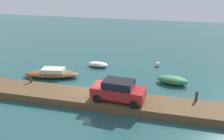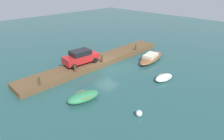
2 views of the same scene
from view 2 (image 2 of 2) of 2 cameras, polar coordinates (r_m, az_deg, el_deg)
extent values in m
plane|color=#234C4C|center=(24.04, -1.44, 0.89)|extent=(84.00, 84.00, 0.00)
cube|color=brown|center=(25.04, -4.03, 2.64)|extent=(21.27, 2.85, 0.64)
ellipsoid|color=brown|center=(26.44, 11.45, 3.51)|extent=(6.01, 2.91, 0.71)
torus|color=olive|center=(26.37, 11.48, 3.90)|extent=(2.23, 2.23, 0.07)
cube|color=beige|center=(26.11, 11.33, 4.22)|extent=(2.49, 1.72, 0.41)
ellipsoid|color=white|center=(21.50, 15.05, -2.21)|extent=(2.52, 1.43, 0.58)
torus|color=olive|center=(21.43, 15.10, -1.83)|extent=(1.37, 1.37, 0.07)
ellipsoid|color=#2D7A4C|center=(17.45, -8.46, -7.89)|extent=(3.21, 1.89, 0.81)
torus|color=olive|center=(17.33, -8.51, -7.27)|extent=(1.69, 1.69, 0.07)
cylinder|color=#47331E|center=(28.25, 7.05, 6.64)|extent=(0.21, 0.21, 0.76)
cylinder|color=#47331E|center=(23.63, -3.03, 3.47)|extent=(0.27, 0.27, 1.03)
cylinder|color=#47331E|center=(21.45, -10.92, 0.41)|extent=(0.23, 0.23, 0.81)
cylinder|color=#47331E|center=(19.73, -20.75, -3.09)|extent=(0.22, 0.22, 0.83)
cube|color=#B21E1E|center=(23.42, -9.25, 3.52)|extent=(4.31, 2.09, 0.81)
cube|color=black|center=(23.17, -9.37, 5.11)|extent=(2.46, 1.74, 0.58)
cylinder|color=black|center=(22.19, -11.17, 0.99)|extent=(0.66, 0.27, 0.64)
cylinder|color=black|center=(23.65, -13.33, 2.30)|extent=(0.66, 0.27, 0.64)
cylinder|color=black|center=(23.61, -5.03, 2.87)|extent=(0.66, 0.27, 0.64)
cylinder|color=black|center=(24.98, -7.42, 4.02)|extent=(0.66, 0.27, 0.64)
sphere|color=silver|center=(15.74, 7.99, -12.58)|extent=(0.52, 0.52, 0.52)
camera|label=1|loc=(35.90, -33.38, 21.24)|focal=39.15mm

